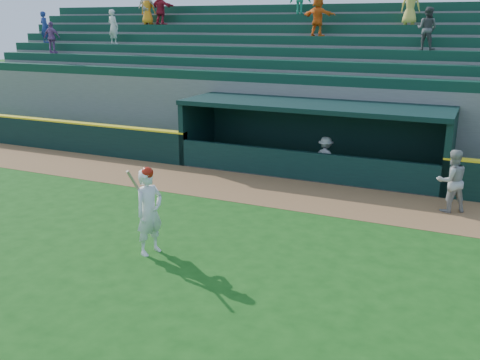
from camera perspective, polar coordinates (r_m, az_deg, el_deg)
The scene contains 9 objects.
ground at distance 12.70m, azimuth -3.04°, elevation -7.50°, with size 120.00×120.00×0.00m, color #174C13.
warning_track at distance 16.90m, azimuth 4.67°, elevation -1.34°, with size 40.00×3.00×0.01m, color brown.
field_wall_left at distance 24.82m, azimuth -21.51°, elevation 4.72°, with size 15.50×0.30×1.20m, color black.
wall_stripe_left at distance 24.71m, azimuth -21.66°, elevation 6.15°, with size 15.50×0.32×0.06m, color yellow.
dugout_player_front at distance 16.08m, azimuth 21.64°, elevation -0.08°, with size 0.87×0.68×1.79m, color #A4A59F.
dugout_player_inside at distance 18.50m, azimuth 9.09°, elevation 2.37°, with size 0.93×0.53×1.44m, color #A3A49E.
dugout at distance 19.43m, azimuth 7.93°, elevation 5.02°, with size 9.40×2.80×2.46m.
stands at distance 23.63m, azimuth 11.26°, elevation 9.45°, with size 34.50×6.25×7.57m.
batter_at_plate at distance 12.36m, azimuth -9.66°, elevation -3.27°, with size 0.66×0.90×2.08m.
Camera 1 is at (5.44, -10.26, 5.14)m, focal length 40.00 mm.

